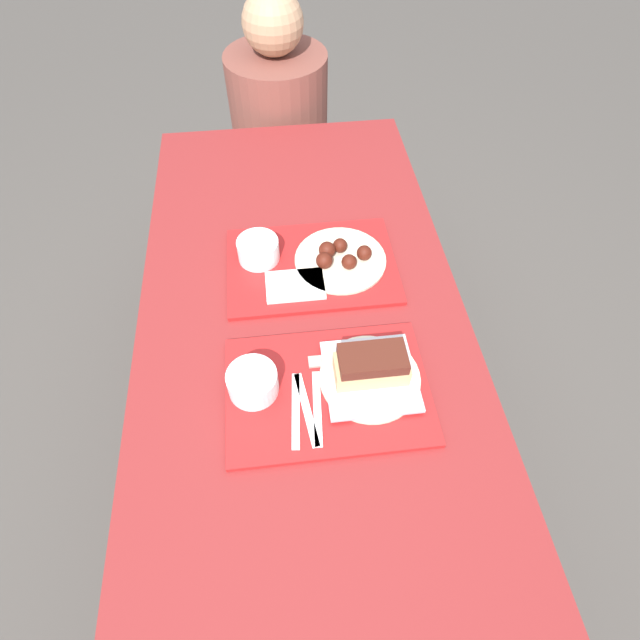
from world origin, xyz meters
TOP-DOWN VIEW (x-y plane):
  - ground_plane at (0.00, 0.00)m, footprint 12.00×12.00m
  - picnic_table at (0.00, 0.00)m, footprint 0.78×1.70m
  - picnic_bench_far at (0.00, 1.07)m, footprint 0.74×0.28m
  - tray_near at (0.03, -0.17)m, footprint 0.43×0.30m
  - tray_far at (0.04, 0.19)m, footprint 0.43×0.30m
  - bowl_coleslaw_near at (-0.12, -0.15)m, footprint 0.10×0.10m
  - brisket_sandwich_plate at (0.12, -0.15)m, footprint 0.21×0.21m
  - plastic_fork_near at (-0.02, -0.21)m, footprint 0.04×0.17m
  - plastic_knife_near at (0.01, -0.21)m, footprint 0.03×0.17m
  - plastic_spoon_near at (-0.04, -0.21)m, footprint 0.03×0.17m
  - condiment_packet at (0.02, -0.10)m, footprint 0.04×0.03m
  - bowl_coleslaw_far at (-0.09, 0.23)m, footprint 0.10×0.10m
  - wings_plate_far at (0.11, 0.20)m, footprint 0.23×0.23m
  - napkin_far at (-0.01, 0.12)m, footprint 0.14×0.10m
  - person_seated_across at (0.01, 1.07)m, footprint 0.36×0.36m

SIDE VIEW (x-z plane):
  - ground_plane at x=0.00m, z-range 0.00..0.00m
  - picnic_bench_far at x=0.00m, z-range 0.15..0.59m
  - picnic_table at x=0.00m, z-range 0.29..1.07m
  - person_seated_across at x=0.01m, z-range 0.38..1.05m
  - tray_near at x=0.03m, z-range 0.78..0.79m
  - tray_far at x=0.04m, z-range 0.78..0.79m
  - plastic_fork_near at x=-0.02m, z-range 0.79..0.80m
  - plastic_knife_near at x=0.01m, z-range 0.79..0.80m
  - plastic_spoon_near at x=-0.04m, z-range 0.79..0.80m
  - condiment_packet at x=0.02m, z-range 0.79..0.80m
  - napkin_far at x=-0.01m, z-range 0.79..0.80m
  - wings_plate_far at x=0.11m, z-range 0.78..0.83m
  - bowl_coleslaw_near at x=-0.12m, z-range 0.79..0.85m
  - bowl_coleslaw_far at x=-0.09m, z-range 0.79..0.85m
  - brisket_sandwich_plate at x=0.12m, z-range 0.78..0.87m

